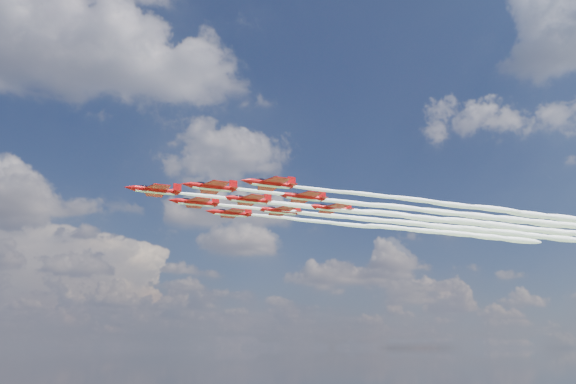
# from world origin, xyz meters

# --- Properties ---
(jet_lead) EXTENTS (96.76, 18.79, 3.07)m
(jet_lead) POSITION_xyz_m (15.97, 2.98, 73.06)
(jet_lead) COLOR #AD090C
(jet_row2_port) EXTENTS (96.76, 18.79, 3.07)m
(jet_row2_port) POSITION_xyz_m (27.66, -2.72, 73.06)
(jet_row2_port) COLOR #AD090C
(jet_row2_starb) EXTENTS (96.76, 18.79, 3.07)m
(jet_row2_starb) POSITION_xyz_m (25.67, 11.65, 73.06)
(jet_row2_starb) COLOR #AD090C
(jet_row3_port) EXTENTS (96.76, 18.79, 3.07)m
(jet_row3_port) POSITION_xyz_m (39.36, -8.42, 73.06)
(jet_row3_port) COLOR #AD090C
(jet_row3_centre) EXTENTS (96.76, 18.79, 3.07)m
(jet_row3_centre) POSITION_xyz_m (37.37, 5.95, 73.06)
(jet_row3_centre) COLOR #AD090C
(jet_row3_starb) EXTENTS (96.76, 18.79, 3.07)m
(jet_row3_starb) POSITION_xyz_m (35.38, 20.32, 73.06)
(jet_row3_starb) COLOR #AD090C
(jet_row4_port) EXTENTS (96.76, 18.79, 3.07)m
(jet_row4_port) POSITION_xyz_m (49.06, 0.24, 73.06)
(jet_row4_port) COLOR #AD090C
(jet_row4_starb) EXTENTS (96.76, 18.79, 3.07)m
(jet_row4_starb) POSITION_xyz_m (47.07, 14.61, 73.06)
(jet_row4_starb) COLOR #AD090C
(jet_tail) EXTENTS (96.76, 18.79, 3.07)m
(jet_tail) POSITION_xyz_m (58.77, 8.91, 73.06)
(jet_tail) COLOR #AD090C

